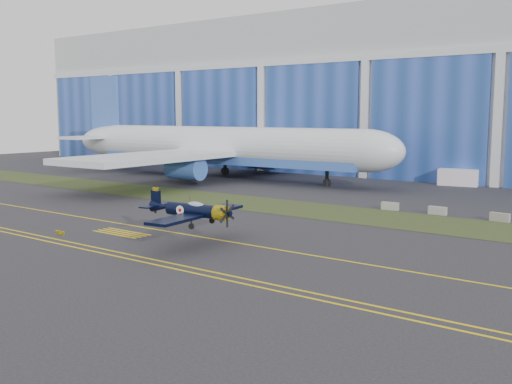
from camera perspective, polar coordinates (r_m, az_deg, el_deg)
The scene contains 14 objects.
ground at distance 52.35m, azimuth 7.32°, elevation -4.83°, with size 260.00×260.00×0.00m, color #2F2D32.
grass_median at distance 64.67m, azimuth 13.48°, elevation -2.59°, with size 260.00×10.00×0.02m, color #475128.
taxiway_centreline at distance 48.16m, azimuth 4.36°, elevation -5.87°, with size 200.00×0.20×0.02m, color yellow.
edge_line_near at distance 40.73m, azimuth -2.94°, elevation -8.35°, with size 80.00×0.20×0.02m, color yellow.
edge_line_far at distance 41.47m, azimuth -2.04°, elevation -8.05°, with size 80.00×0.20×0.02m, color yellow.
hold_short_ladder at distance 57.57m, azimuth -12.68°, elevation -3.82°, with size 6.00×2.40×0.02m, color yellow, non-canonical shape.
guard_board_left at distance 58.33m, azimuth -18.17°, elevation -3.70°, with size 1.20×0.15×0.35m, color yellow.
warbird at distance 51.11m, azimuth -6.08°, elevation -1.72°, with size 10.59×12.29×3.35m.
jetliner at distance 102.29m, azimuth -3.22°, elevation 8.32°, with size 75.15×64.72×25.21m.
shipping_container at distance 97.77m, azimuth 18.69°, elevation 1.32°, with size 5.88×2.35×2.55m, color white.
cart at distance 131.89m, azimuth -10.78°, elevation 2.79°, with size 1.97×1.18×1.18m, color white.
barrier_a at distance 71.08m, azimuth 12.65°, elevation -1.32°, with size 2.00×0.60×0.90m, color #969A8C.
barrier_b at distance 69.11m, azimuth 16.90°, elevation -1.71°, with size 2.00×0.60×0.90m, color #999892.
barrier_c at distance 66.91m, azimuth 22.21°, elevation -2.24°, with size 2.00×0.60×0.90m, color gray.
Camera 1 is at (25.16, -44.53, 11.13)m, focal length 42.00 mm.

